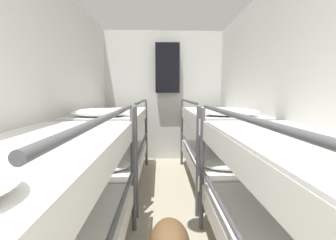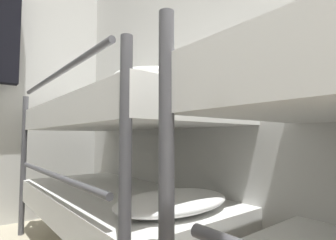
% 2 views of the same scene
% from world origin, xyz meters
% --- Properties ---
extents(wall_left, '(0.06, 4.73, 2.45)m').
position_xyz_m(wall_left, '(-1.13, 2.30, 1.22)').
color(wall_left, silver).
rests_on(wall_left, ground_plane).
extents(wall_right, '(0.06, 4.73, 2.45)m').
position_xyz_m(wall_right, '(1.13, 2.30, 1.22)').
color(wall_right, silver).
rests_on(wall_right, ground_plane).
extents(wall_back, '(2.32, 0.06, 2.45)m').
position_xyz_m(wall_back, '(0.00, 4.64, 1.22)').
color(wall_back, silver).
rests_on(wall_back, ground_plane).
extents(bunk_stack_left_near, '(0.80, 1.77, 1.20)m').
position_xyz_m(bunk_stack_left_near, '(-0.70, 1.38, 0.67)').
color(bunk_stack_left_near, '#4C4C51').
rests_on(bunk_stack_left_near, ground_plane).
extents(bunk_stack_right_near, '(0.80, 1.77, 1.20)m').
position_xyz_m(bunk_stack_right_near, '(0.70, 1.38, 0.67)').
color(bunk_stack_right_near, '#4C4C51').
rests_on(bunk_stack_right_near, ground_plane).
extents(bunk_stack_left_far, '(0.80, 1.77, 1.20)m').
position_xyz_m(bunk_stack_left_far, '(-0.70, 3.33, 0.67)').
color(bunk_stack_left_far, '#4C4C51').
rests_on(bunk_stack_left_far, ground_plane).
extents(bunk_stack_right_far, '(0.80, 1.77, 1.20)m').
position_xyz_m(bunk_stack_right_far, '(0.70, 3.33, 0.67)').
color(bunk_stack_right_far, '#4C4C51').
rests_on(bunk_stack_right_far, ground_plane).
extents(hanging_coat, '(0.44, 0.12, 0.90)m').
position_xyz_m(hanging_coat, '(0.07, 4.49, 1.75)').
color(hanging_coat, black).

